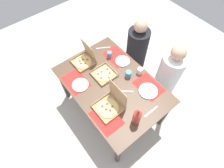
{
  "coord_description": "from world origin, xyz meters",
  "views": [
    {
      "loc": [
        0.93,
        -0.74,
        2.63
      ],
      "look_at": [
        0.0,
        0.0,
        0.74
      ],
      "focal_mm": 28.19,
      "sensor_mm": 36.0,
      "label": 1
    }
  ],
  "objects": [
    {
      "name": "knife_by_near_right",
      "position": [
        0.18,
        0.06,
        0.74
      ],
      "size": [
        0.15,
        0.17,
        0.0
      ],
      "primitive_type": "cube",
      "rotation": [
        0.0,
        0.0,
        4.0
      ],
      "color": "#B7B7BC",
      "rests_on": "dining_table"
    },
    {
      "name": "placemat_near_right",
      "position": [
        0.32,
        -0.34,
        0.74
      ],
      "size": [
        0.36,
        0.26,
        0.0
      ],
      "primitive_type": "cube",
      "color": "red",
      "rests_on": "dining_table"
    },
    {
      "name": "knife_by_far_right",
      "position": [
        0.58,
        0.12,
        0.74
      ],
      "size": [
        0.02,
        0.21,
        0.0
      ],
      "primitive_type": "cube",
      "rotation": [
        0.0,
        0.0,
        1.57
      ],
      "color": "#B7B7BC",
      "rests_on": "dining_table"
    },
    {
      "name": "cup_spare",
      "position": [
        0.09,
        0.39,
        0.78
      ],
      "size": [
        0.08,
        0.08,
        0.09
      ],
      "primitive_type": "cylinder",
      "color": "silver",
      "rests_on": "dining_table"
    },
    {
      "name": "dining_table",
      "position": [
        0.0,
        0.0,
        0.63
      ],
      "size": [
        1.42,
        0.98,
        0.74
      ],
      "color": "#3F3328",
      "rests_on": "ground_plane"
    },
    {
      "name": "pizza_box_corner_right",
      "position": [
        -0.18,
        0.01,
        0.75
      ],
      "size": [
        0.28,
        0.28,
        0.04
      ],
      "color": "tan",
      "rests_on": "dining_table"
    },
    {
      "name": "pizza_box_corner_left",
      "position": [
        0.23,
        -0.21,
        0.79
      ],
      "size": [
        0.29,
        0.3,
        0.33
      ],
      "color": "tan",
      "rests_on": "dining_table"
    },
    {
      "name": "plate_near_left",
      "position": [
        -0.23,
        -0.32,
        0.75
      ],
      "size": [
        0.21,
        0.21,
        0.02
      ],
      "color": "white",
      "rests_on": "dining_table"
    },
    {
      "name": "soda_bottle",
      "position": [
        0.55,
        -0.11,
        0.87
      ],
      "size": [
        0.09,
        0.09,
        0.32
      ],
      "color": "#B2382D",
      "rests_on": "dining_table"
    },
    {
      "name": "pizza_box_edge_far",
      "position": [
        -0.52,
        -0.06,
        0.79
      ],
      "size": [
        0.27,
        0.27,
        0.3
      ],
      "color": "tan",
      "rests_on": "dining_table"
    },
    {
      "name": "placemat_far_right",
      "position": [
        0.32,
        0.34,
        0.74
      ],
      "size": [
        0.36,
        0.26,
        0.0
      ],
      "primitive_type": "cube",
      "color": "red",
      "rests_on": "dining_table"
    },
    {
      "name": "placemat_far_left",
      "position": [
        -0.32,
        0.34,
        0.74
      ],
      "size": [
        0.36,
        0.26,
        0.0
      ],
      "primitive_type": "cube",
      "color": "red",
      "rests_on": "dining_table"
    },
    {
      "name": "ground_plane",
      "position": [
        0.0,
        0.0,
        0.0
      ],
      "size": [
        6.0,
        6.0,
        0.0
      ],
      "primitive_type": "plane",
      "color": "beige"
    },
    {
      "name": "knife_by_near_left",
      "position": [
        -0.57,
        0.29,
        0.74
      ],
      "size": [
        0.12,
        0.19,
        0.0
      ],
      "primitive_type": "cube",
      "rotation": [
        0.0,
        0.0,
        1.04
      ],
      "color": "#B7B7BC",
      "rests_on": "dining_table"
    },
    {
      "name": "plate_far_left",
      "position": [
        0.36,
        0.28,
        0.75
      ],
      "size": [
        0.23,
        0.23,
        0.03
      ],
      "color": "white",
      "rests_on": "dining_table"
    },
    {
      "name": "diner_right_seat",
      "position": [
        0.32,
        0.75,
        0.53
      ],
      "size": [
        0.32,
        0.32,
        1.18
      ],
      "color": "white",
      "rests_on": "ground_plane"
    },
    {
      "name": "cup_dark",
      "position": [
        -0.37,
        0.25,
        0.79
      ],
      "size": [
        0.07,
        0.07,
        0.1
      ],
      "primitive_type": "cylinder",
      "color": "teal",
      "rests_on": "dining_table"
    },
    {
      "name": "cup_clear_right",
      "position": [
        0.04,
        0.24,
        0.79
      ],
      "size": [
        0.08,
        0.08,
        0.09
      ],
      "primitive_type": "cylinder",
      "color": "teal",
      "rests_on": "dining_table"
    },
    {
      "name": "diner_left_seat",
      "position": [
        -0.32,
        0.75,
        0.52
      ],
      "size": [
        0.32,
        0.32,
        1.16
      ],
      "color": "black",
      "rests_on": "ground_plane"
    },
    {
      "name": "placemat_near_left",
      "position": [
        -0.32,
        -0.34,
        0.74
      ],
      "size": [
        0.36,
        0.26,
        0.0
      ],
      "primitive_type": "cube",
      "color": "red",
      "rests_on": "dining_table"
    },
    {
      "name": "plate_near_right",
      "position": [
        -0.19,
        0.35,
        0.75
      ],
      "size": [
        0.2,
        0.2,
        0.02
      ],
      "color": "white",
      "rests_on": "dining_table"
    }
  ]
}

